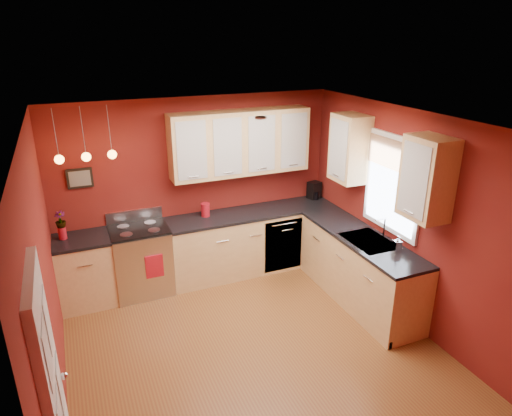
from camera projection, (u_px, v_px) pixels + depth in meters
name	position (u px, v px, depth m)	size (l,w,h in m)	color
floor	(254.00, 350.00, 5.21)	(4.20, 4.20, 0.00)	brown
ceiling	(254.00, 123.00, 4.27)	(4.00, 4.20, 0.02)	#EFE2D0
wall_back	(198.00, 188.00, 6.55)	(4.00, 0.02, 2.60)	maroon
wall_front	(380.00, 381.00, 2.94)	(4.00, 0.02, 2.60)	maroon
wall_left	(45.00, 287.00, 4.01)	(0.02, 4.20, 2.60)	maroon
wall_right	(407.00, 219.00, 5.47)	(0.02, 4.20, 2.60)	maroon
base_cabinets_back_left	(86.00, 272.00, 5.99)	(0.70, 0.60, 0.90)	#E8BF7C
base_cabinets_back_right	(253.00, 242.00, 6.86)	(2.54, 0.60, 0.90)	#E8BF7C
base_cabinets_right	(359.00, 270.00, 6.06)	(0.60, 2.10, 0.90)	#E8BF7C
counter_back_left	(81.00, 240.00, 5.82)	(0.70, 0.62, 0.04)	black
counter_back_right	(253.00, 213.00, 6.69)	(2.54, 0.62, 0.04)	black
counter_right	(362.00, 237.00, 5.89)	(0.62, 2.10, 0.04)	black
gas_range	(142.00, 260.00, 6.25)	(0.76, 0.64, 1.11)	silver
dishwasher_front	(283.00, 245.00, 6.75)	(0.60, 0.02, 0.80)	silver
sink	(369.00, 242.00, 5.76)	(0.50, 0.70, 0.33)	gray
window	(393.00, 182.00, 5.58)	(0.06, 1.02, 1.22)	white
door_left_wall	(56.00, 407.00, 3.10)	(0.12, 0.82, 2.05)	white
upper_cabinets_back	(240.00, 143.00, 6.38)	(2.00, 0.35, 0.90)	#E8BF7C
upper_cabinets_right	(384.00, 162.00, 5.45)	(0.35, 1.95, 0.90)	#E8BF7C
wall_picture	(80.00, 178.00, 5.84)	(0.32, 0.03, 0.26)	black
pendant_lights	(86.00, 156.00, 5.46)	(0.71, 0.11, 0.66)	gray
red_canister	(205.00, 210.00, 6.48)	(0.13, 0.13, 0.19)	#B0121F
red_vase	(62.00, 233.00, 5.77)	(0.10, 0.10, 0.16)	#B0121F
flowers	(60.00, 220.00, 5.71)	(0.13, 0.13, 0.23)	#B0121F
coffee_maker	(314.00, 191.00, 7.17)	(0.21, 0.21, 0.27)	black
soap_pump	(397.00, 243.00, 5.45)	(0.09, 0.09, 0.20)	silver
dish_towel	(154.00, 266.00, 5.99)	(0.23, 0.02, 0.32)	#B0121F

